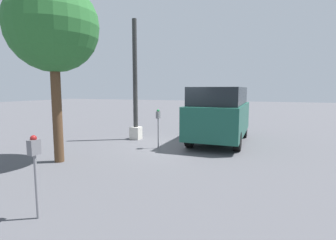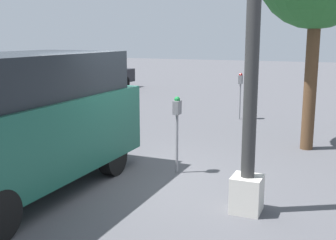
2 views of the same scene
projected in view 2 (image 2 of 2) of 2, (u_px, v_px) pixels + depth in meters
The scene contains 6 objects.
ground_plane at pixel (136, 178), 7.78m from camera, with size 80.00×80.00×0.00m, color #4C4C51.
parking_meter_near at pixel (177, 117), 7.91m from camera, with size 0.20×0.11×1.48m.
parking_meter_far at pixel (240, 85), 13.19m from camera, with size 0.20×0.11×1.47m.
lamp_post at pixel (251, 83), 5.94m from camera, with size 0.44×0.44×5.23m.
parked_van at pixel (19, 120), 6.82m from camera, with size 4.70×2.05×2.31m.
car_distant at pixel (96, 75), 20.36m from camera, with size 4.49×1.94×1.44m.
Camera 2 is at (6.59, 3.46, 2.57)m, focal length 45.00 mm.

